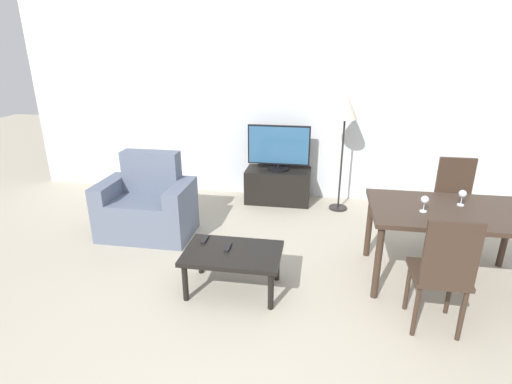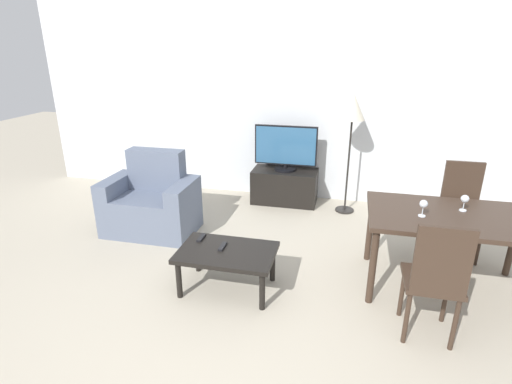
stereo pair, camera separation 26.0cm
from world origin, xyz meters
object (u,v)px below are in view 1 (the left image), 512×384
Objects in this scene: dining_chair_far at (455,200)px; wine_glass_center at (462,195)px; tv at (279,148)px; coffee_table at (233,256)px; dining_table at (452,218)px; armchair at (148,207)px; floor_lamp at (345,112)px; remote_primary at (205,239)px; dining_chair_near at (443,270)px; wine_glass_left at (425,201)px; remote_secondary at (228,247)px; tv_stand at (278,186)px.

wine_glass_center is at bearing -103.86° from dining_chair_far.
tv is 2.23m from dining_chair_far.
wine_glass_center is at bearing 16.22° from coffee_table.
dining_chair_far is at bearing 29.51° from coffee_table.
coffee_table is at bearing -166.24° from dining_table.
armchair is 1.89m from tv.
floor_lamp reaches higher than dining_chair_far.
tv is at bearing 77.65° from remote_primary.
dining_chair_near reaches higher than dining_table.
wine_glass_center is at bearing 29.53° from wine_glass_left.
dining_chair_near is 1.99m from remote_primary.
remote_primary is 1.00× the size of remote_secondary.
tv is 0.99× the size of coffee_table.
dining_chair_near reaches higher than wine_glass_center.
armchair is 1.05× the size of dining_chair_near.
tv_stand is 6.02× the size of wine_glass_center.
wine_glass_left reaches higher than coffee_table.
tv_stand is 2.09m from remote_primary.
dining_chair_far reaches higher than armchair.
dining_chair_far is at bearing 71.68° from dining_chair_near.
wine_glass_left is (-0.27, -0.09, 0.18)m from dining_table.
remote_primary is 0.27m from remote_secondary.
coffee_table is 5.65× the size of remote_secondary.
wine_glass_left is at bearing -11.66° from armchair.
dining_chair_near is 1.57m from dining_chair_far.
remote_primary is (-2.18, -0.30, -0.24)m from dining_table.
wine_glass_left is (0.63, -1.69, -0.47)m from floor_lamp.
tv is 5.57× the size of remote_secondary.
floor_lamp is 1.87m from wine_glass_left.
wine_glass_center is at bearing 10.37° from remote_primary.
tv is 5.57× the size of remote_primary.
remote_secondary is at bearing 169.02° from dining_chair_near.
floor_lamp reaches higher than remote_secondary.
wine_glass_center is (-0.16, -0.63, 0.29)m from dining_chair_far.
tv_stand is at bearing 120.98° from dining_chair_near.
armchair reaches higher than coffee_table.
tv is at bearing 84.64° from remote_secondary.
tv_stand is 2.52m from wine_glass_center.
dining_chair_far is 6.46× the size of remote_primary.
remote_secondary is at bearing -167.86° from dining_table.
floor_lamp is (0.83, -0.14, 1.06)m from tv_stand.
coffee_table is at bearing 170.19° from dining_chair_near.
wine_glass_left is (1.46, -1.83, 0.05)m from tv.
remote_secondary is (-1.94, -0.42, -0.24)m from dining_table.
floor_lamp reaches higher than coffee_table.
dining_chair_near reaches higher than remote_secondary.
dining_table is (3.10, -0.49, 0.31)m from armchair.
dining_chair_far is (2.13, 1.21, 0.20)m from coffee_table.
wine_glass_left is 0.42m from wine_glass_center.
dining_chair_near is at bearing -87.70° from wine_glass_left.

